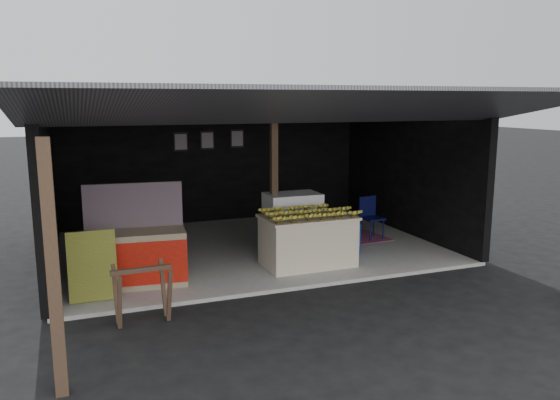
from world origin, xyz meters
name	(u,v)px	position (x,y,z in m)	size (l,w,h in m)	color
ground	(299,290)	(0.00, 0.00, 0.00)	(80.00, 80.00, 0.00)	black
concrete_slab	(249,247)	(0.00, 2.50, 0.03)	(7.00, 5.00, 0.06)	gray
shophouse	(243,138)	(0.00, 2.82, 2.10)	(7.40, 7.29, 3.02)	black
banana_table	(308,240)	(0.56, 0.96, 0.49)	(1.55, 0.96, 0.85)	beige
banana_pile	(308,211)	(0.56, 0.96, 0.99)	(1.42, 0.85, 0.17)	gold
white_crate	(292,222)	(0.64, 1.85, 0.60)	(0.98, 0.68, 1.09)	white
neighbor_stall	(136,255)	(-2.27, 0.97, 0.52)	(1.53, 0.80, 1.52)	#998466
green_signboard	(92,266)	(-2.90, 0.52, 0.55)	(0.65, 0.04, 0.98)	black
sawhorse	(142,288)	(-2.34, -0.42, 0.47)	(0.76, 0.68, 0.74)	#4F3627
water_barrel	(351,239)	(1.57, 1.31, 0.33)	(0.36, 0.36, 0.53)	navy
plastic_chair	(370,214)	(2.48, 2.22, 0.56)	(0.44, 0.44, 0.85)	#0A0D39
magenta_rug	(349,239)	(2.05, 2.28, 0.07)	(1.50, 1.00, 0.01)	#7E1C51
picture_frames	(209,140)	(-0.17, 4.89, 1.93)	(1.62, 0.04, 0.46)	black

